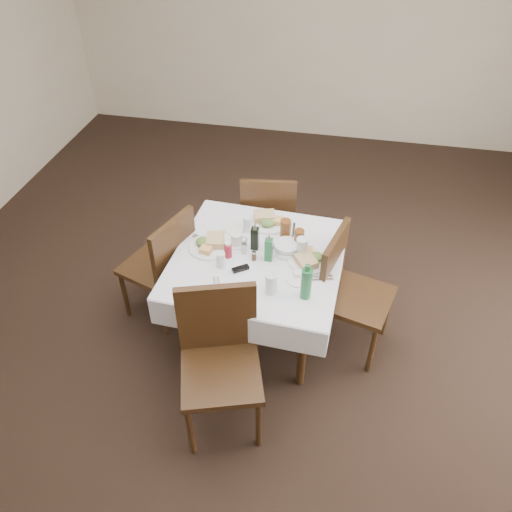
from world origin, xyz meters
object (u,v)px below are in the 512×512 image
at_px(chair_north, 268,215).
at_px(water_s, 271,283).
at_px(water_e, 302,247).
at_px(chair_west, 165,262).
at_px(water_w, 221,260).
at_px(dining_table, 257,266).
at_px(chair_east, 346,286).
at_px(ketchup_bottle, 228,250).
at_px(oil_cruet_green, 269,249).
at_px(coffee_mug, 237,240).
at_px(chair_south, 219,352).
at_px(water_n, 248,224).
at_px(oil_cruet_dark, 255,238).
at_px(green_bottle, 306,283).
at_px(bread_basket, 287,248).

height_order(chair_north, water_s, chair_north).
distance_m(chair_north, water_e, 0.86).
distance_m(chair_west, water_w, 0.59).
height_order(dining_table, chair_east, chair_east).
distance_m(dining_table, chair_west, 0.73).
height_order(chair_east, water_s, chair_east).
distance_m(chair_east, ketchup_bottle, 0.89).
height_order(water_s, water_w, water_s).
relative_size(chair_north, oil_cruet_green, 4.30).
xyz_separation_m(water_w, coffee_mug, (0.05, 0.25, -0.01)).
relative_size(chair_east, chair_west, 1.01).
xyz_separation_m(chair_south, water_n, (-0.04, 1.02, 0.23)).
bearing_deg(water_w, chair_west, 160.04).
relative_size(chair_west, oil_cruet_dark, 4.39).
distance_m(water_w, coffee_mug, 0.26).
distance_m(chair_south, ketchup_bottle, 0.75).
bearing_deg(chair_south, water_w, 102.78).
distance_m(chair_east, green_bottle, 0.55).
xyz_separation_m(water_e, water_w, (-0.53, -0.23, -0.02)).
xyz_separation_m(water_s, water_w, (-0.38, 0.18, -0.01)).
relative_size(water_s, coffee_mug, 0.98).
xyz_separation_m(oil_cruet_dark, coffee_mug, (-0.14, 0.01, -0.05)).
distance_m(chair_north, green_bottle, 1.26).
relative_size(water_e, water_w, 1.26).
distance_m(chair_north, chair_east, 1.05).
xyz_separation_m(water_s, bread_basket, (0.04, 0.43, -0.04)).
relative_size(water_w, green_bottle, 0.44).
height_order(chair_west, ketchup_bottle, chair_west).
xyz_separation_m(chair_west, water_s, (0.88, -0.36, 0.27)).
height_order(water_n, oil_cruet_dark, oil_cruet_dark).
relative_size(bread_basket, green_bottle, 0.75).
distance_m(water_w, bread_basket, 0.49).
bearing_deg(oil_cruet_green, chair_east, 4.40).
bearing_deg(water_n, bread_basket, -28.50).
bearing_deg(oil_cruet_green, chair_west, 177.08).
relative_size(chair_north, water_e, 6.46).
bearing_deg(water_e, water_s, -109.86).
relative_size(water_w, coffee_mug, 0.79).
bearing_deg(water_w, coffee_mug, 78.02).
relative_size(dining_table, chair_east, 1.25).
distance_m(dining_table, coffee_mug, 0.24).
distance_m(chair_north, ketchup_bottle, 0.89).
relative_size(water_s, ketchup_bottle, 1.19).
relative_size(water_n, oil_cruet_dark, 0.57).
bearing_deg(bread_basket, chair_north, 110.32).
xyz_separation_m(chair_north, ketchup_bottle, (-0.14, -0.84, 0.27)).
bearing_deg(bread_basket, oil_cruet_green, -134.47).
xyz_separation_m(dining_table, bread_basket, (0.19, 0.10, 0.12)).
bearing_deg(green_bottle, ketchup_bottle, 153.70).
relative_size(water_n, coffee_mug, 0.85).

